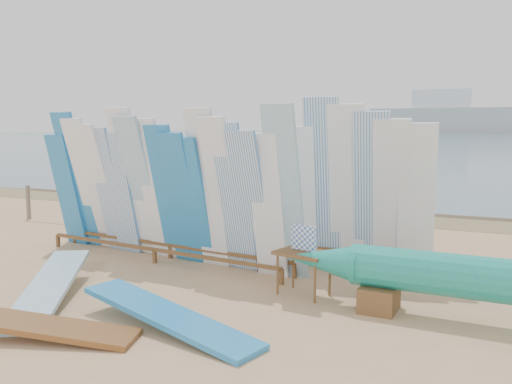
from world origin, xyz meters
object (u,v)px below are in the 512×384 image
at_px(main_surfboard_rack, 162,193).
at_px(beachgoer_extra_1, 104,177).
at_px(vendor_table, 304,272).
at_px(beachgoer_7, 364,193).
at_px(flat_board_a, 50,300).
at_px(beachgoer_3, 181,187).
at_px(beachgoer_6, 295,190).
at_px(stroller, 290,218).
at_px(beach_chair_left, 252,219).
at_px(flat_board_d, 169,329).
at_px(beachgoer_1, 169,184).
at_px(flat_board_c, 26,336).
at_px(beachgoer_5, 267,187).
at_px(beachgoer_4, 258,195).
at_px(beachgoer_8, 358,201).
at_px(side_surfboard_rack, 356,194).
at_px(beach_chair_right, 301,220).

bearing_deg(main_surfboard_rack, beachgoer_extra_1, 144.09).
height_order(vendor_table, beachgoer_7, beachgoer_7).
xyz_separation_m(flat_board_a, beachgoer_3, (-2.12, 6.99, 0.81)).
relative_size(flat_board_a, beachgoer_7, 1.51).
bearing_deg(beachgoer_6, stroller, -29.83).
distance_m(beach_chair_left, beachgoer_7, 2.73).
bearing_deg(flat_board_d, beachgoer_6, 22.84).
distance_m(main_surfboard_rack, beachgoer_1, 5.02).
height_order(vendor_table, beach_chair_left, vendor_table).
relative_size(beachgoer_extra_1, beachgoer_3, 1.09).
bearing_deg(flat_board_c, beachgoer_5, -10.49).
bearing_deg(beachgoer_4, beachgoer_3, 25.88).
bearing_deg(main_surfboard_rack, beach_chair_left, 91.90).
height_order(beachgoer_1, beachgoer_8, beachgoer_1).
bearing_deg(beachgoer_5, stroller, 35.23).
distance_m(main_surfboard_rack, side_surfboard_rack, 3.50).
bearing_deg(main_surfboard_rack, beachgoer_1, 128.40).
xyz_separation_m(stroller, beachgoer_7, (1.34, 1.43, 0.47)).
bearing_deg(stroller, beachgoer_3, 173.25).
bearing_deg(flat_board_a, beachgoer_4, 57.40).
height_order(vendor_table, beachgoer_8, beachgoer_8).
bearing_deg(beachgoer_1, beachgoer_6, -19.83).
distance_m(beachgoer_7, beachgoer_8, 0.60).
distance_m(beachgoer_7, beachgoer_6, 1.85).
height_order(beachgoer_4, beachgoer_8, beachgoer_4).
xyz_separation_m(beach_chair_left, beachgoer_7, (2.44, 1.06, 0.64)).
relative_size(flat_board_d, beachgoer_4, 1.71).
relative_size(beach_chair_left, stroller, 0.82).
height_order(beachgoer_extra_1, beachgoer_3, beachgoer_extra_1).
bearing_deg(flat_board_c, vendor_table, -56.99).
xyz_separation_m(beachgoer_5, beachgoer_8, (3.02, -1.89, 0.02)).
height_order(main_surfboard_rack, beachgoer_8, main_surfboard_rack).
bearing_deg(vendor_table, flat_board_d, -104.33).
bearing_deg(beachgoer_8, vendor_table, -51.53).
bearing_deg(beachgoer_1, flat_board_c, -94.62).
height_order(beach_chair_right, beachgoer_7, beachgoer_7).
relative_size(beach_chair_right, beachgoer_extra_1, 0.54).
relative_size(flat_board_c, beach_chair_right, 2.85).
distance_m(flat_board_a, stroller, 5.82).
distance_m(side_surfboard_rack, stroller, 3.09).
bearing_deg(beachgoer_5, flat_board_a, 4.20).
relative_size(beach_chair_left, beachgoer_5, 0.57).
height_order(side_surfboard_rack, beachgoer_7, side_surfboard_rack).
relative_size(beachgoer_5, beachgoer_6, 0.89).
bearing_deg(stroller, beachgoer_5, 135.84).
bearing_deg(beachgoer_extra_1, flat_board_a, -153.95).
relative_size(main_surfboard_rack, beachgoer_6, 3.30).
distance_m(flat_board_a, beachgoer_7, 7.66).
height_order(flat_board_d, beachgoer_4, beachgoer_4).
bearing_deg(beachgoer_4, flat_board_a, 123.71).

